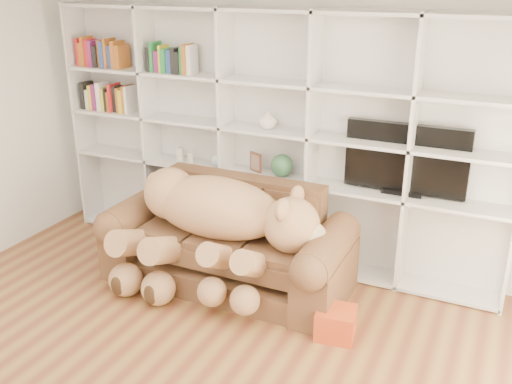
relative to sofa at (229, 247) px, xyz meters
The scene contains 13 objects.
wall_back 1.30m from the sofa, 82.48° to the left, with size 5.00×0.02×2.70m, color white.
bookshelf 1.18m from the sofa, 100.84° to the left, with size 4.43×0.35×2.40m.
sofa is the anchor object (origin of this frame).
teddy_bear 0.37m from the sofa, 107.05° to the right, with size 1.81×0.95×1.05m.
throw_pillow 0.70m from the sofa, 165.66° to the left, with size 0.39×0.13×0.39m, color #520E1A.
gift_box 1.24m from the sofa, 19.49° to the right, with size 0.30×0.28×0.24m, color #C5421A.
tv 1.74m from the sofa, 26.18° to the left, with size 1.05×0.18×0.62m.
picture_frame 0.88m from the sofa, 92.34° to the left, with size 0.15×0.03×0.19m, color #58301E.
green_vase 0.92m from the sofa, 68.54° to the left, with size 0.21×0.21×0.21m, color #31603B.
figurine_tall 1.23m from the sofa, 144.62° to the left, with size 0.07×0.07×0.14m, color beige.
figurine_short 1.14m from the sofa, 140.29° to the left, with size 0.06×0.06×0.11m, color beige.
snow_globe 0.97m from the sofa, 125.95° to the left, with size 0.11×0.11×0.11m, color white.
shelf_vase 1.23m from the sofa, 81.17° to the left, with size 0.17×0.17×0.18m, color silver.
Camera 1 is at (2.09, -2.41, 2.67)m, focal length 40.00 mm.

